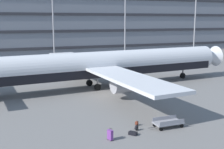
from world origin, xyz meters
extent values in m
plane|color=slate|center=(0.00, 0.00, 0.00)|extent=(600.00, 600.00, 0.00)
cube|color=slate|center=(0.00, 52.54, 8.59)|extent=(150.54, 21.72, 17.18)
cube|color=#2D2D33|center=(0.00, 41.57, 2.15)|extent=(149.04, 0.24, 0.70)
cube|color=#2D2D33|center=(0.00, 41.57, 6.44)|extent=(149.04, 0.24, 0.70)
cube|color=#2D2D33|center=(0.00, 41.57, 10.73)|extent=(149.04, 0.24, 0.70)
cylinder|color=silver|center=(1.50, 3.96, 3.29)|extent=(37.26, 6.59, 3.54)
cube|color=black|center=(1.50, 3.96, 2.31)|extent=(35.78, 6.39, 1.13)
cone|color=silver|center=(20.95, 5.57, 3.29)|extent=(3.10, 3.59, 3.36)
cube|color=silver|center=(-0.29, 13.40, 3.02)|extent=(5.67, 15.89, 0.36)
cube|color=silver|center=(1.29, -5.65, 3.02)|extent=(5.67, 15.89, 0.36)
cylinder|color=#9E9EA3|center=(0.44, 10.65, 1.75)|extent=(2.68, 2.15, 1.95)
cylinder|color=#9E9EA3|center=(1.55, -2.82, 1.75)|extent=(2.68, 2.15, 1.95)
cylinder|color=black|center=(15.54, 5.12, 0.45)|extent=(0.93, 0.42, 0.90)
cylinder|color=slate|center=(15.54, 5.12, 1.21)|extent=(0.20, 0.20, 1.52)
cylinder|color=black|center=(-0.11, 5.34, 0.45)|extent=(0.93, 0.42, 0.90)
cylinder|color=slate|center=(-0.11, 5.34, 1.21)|extent=(0.20, 0.20, 1.52)
cylinder|color=black|center=(0.14, 2.34, 0.45)|extent=(0.93, 0.42, 0.90)
cylinder|color=slate|center=(0.14, 2.34, 1.21)|extent=(0.20, 0.20, 1.52)
cylinder|color=gray|center=(0.69, 36.96, 11.88)|extent=(0.36, 0.36, 23.76)
cylinder|color=gray|center=(19.38, 36.96, 11.43)|extent=(0.36, 0.36, 22.87)
cylinder|color=gray|center=(41.33, 36.96, 11.61)|extent=(0.36, 0.36, 23.23)
cube|color=black|center=(-2.05, -13.31, 0.13)|extent=(0.75, 0.79, 0.26)
cube|color=black|center=(-2.28, -13.04, 0.13)|extent=(0.18, 0.16, 0.02)
cube|color=#72388C|center=(-4.18, -13.65, 0.45)|extent=(0.40, 0.52, 0.79)
cylinder|color=#333338|center=(-4.07, -13.74, 0.90)|extent=(0.02, 0.02, 0.10)
cylinder|color=#333338|center=(-4.15, -13.50, 0.90)|extent=(0.02, 0.02, 0.10)
cube|color=black|center=(-4.11, -13.62, 0.95)|extent=(0.11, 0.25, 0.02)
cylinder|color=black|center=(-4.22, -13.86, 0.03)|extent=(0.05, 0.04, 0.05)
cylinder|color=black|center=(-4.34, -13.51, 0.03)|extent=(0.05, 0.04, 0.05)
cylinder|color=black|center=(-4.02, -13.79, 0.03)|extent=(0.05, 0.04, 0.05)
cylinder|color=black|center=(-4.15, -13.44, 0.03)|extent=(0.05, 0.04, 0.05)
ellipsoid|color=black|center=(-1.35, -12.54, 0.25)|extent=(0.42, 0.40, 0.50)
ellipsoid|color=black|center=(-1.41, -12.45, 0.18)|extent=(0.26, 0.23, 0.23)
torus|color=black|center=(-1.33, -12.57, 0.51)|extent=(0.08, 0.05, 0.08)
cube|color=black|center=(-1.37, -12.69, 0.25)|extent=(0.04, 0.04, 0.43)
cube|color=black|center=(-1.21, -12.59, 0.25)|extent=(0.04, 0.04, 0.43)
ellipsoid|color=#592619|center=(-0.81, -11.49, 0.21)|extent=(0.41, 0.41, 0.42)
ellipsoid|color=#592619|center=(-0.89, -11.57, 0.15)|extent=(0.24, 0.24, 0.19)
torus|color=black|center=(-0.78, -11.46, 0.43)|extent=(0.07, 0.07, 0.08)
cube|color=black|center=(-0.67, -11.47, 0.21)|extent=(0.04, 0.04, 0.36)
cube|color=black|center=(-0.79, -11.35, 0.21)|extent=(0.04, 0.04, 0.36)
cube|color=gray|center=(1.60, -12.86, 0.42)|extent=(2.60, 1.31, 0.12)
cylinder|color=#4C4C51|center=(-0.05, -12.86, 0.18)|extent=(0.70, 0.05, 0.05)
cube|color=gray|center=(1.60, -13.47, 0.62)|extent=(2.47, 0.05, 0.40)
cube|color=gray|center=(1.60, -12.24, 0.62)|extent=(2.47, 0.05, 0.40)
cylinder|color=black|center=(0.56, -13.41, 0.18)|extent=(0.36, 0.10, 0.36)
cylinder|color=black|center=(0.56, -12.31, 0.18)|extent=(0.36, 0.10, 0.36)
cylinder|color=black|center=(2.64, -13.41, 0.18)|extent=(0.36, 0.10, 0.36)
cylinder|color=black|center=(2.64, -12.30, 0.18)|extent=(0.36, 0.10, 0.36)
camera|label=1|loc=(-11.93, -33.92, 9.34)|focal=46.93mm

